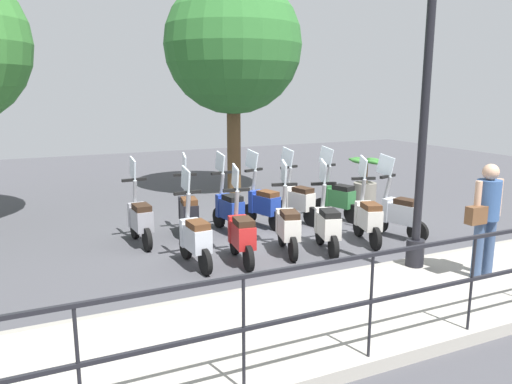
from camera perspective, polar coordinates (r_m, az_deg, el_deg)
The scene contains 19 objects.
ground_plane at distance 9.26m, azimuth 3.34°, elevation -5.42°, with size 28.00×28.00×0.00m, color #424247.
promenade_walkway at distance 6.80m, azimuth 16.30°, elevation -11.72°, with size 2.20×20.00×0.15m.
fence_railing at distance 5.83m, azimuth 23.58°, elevation -7.59°, with size 0.04×16.03×1.07m.
lamp_post_near at distance 7.44m, azimuth 18.60°, elevation 7.19°, with size 0.26×0.90×4.64m.
pedestrian_with_bag at distance 7.50m, azimuth 24.81°, elevation -2.08°, with size 0.32×0.65×1.59m.
tree_distant at distance 13.22m, azimuth -2.65°, elevation 16.37°, with size 3.50×3.50×5.57m.
potted_palm at distance 12.61m, azimuth 12.37°, elevation 1.02°, with size 1.06×0.66×1.05m.
scooter_near_0 at distance 9.59m, azimuth 16.00°, elevation -2.27°, with size 1.20×0.55×1.54m.
scooter_near_1 at distance 9.14m, azimuth 12.63°, elevation -2.79°, with size 1.20×0.54×1.54m.
scooter_near_2 at distance 8.52m, azimuth 8.12°, elevation -3.67°, with size 1.20×0.54×1.54m.
scooter_near_3 at distance 8.38m, azimuth 3.64°, elevation -3.84°, with size 1.21×0.53×1.54m.
scooter_near_4 at distance 7.92m, azimuth -1.70°, elevation -4.74°, with size 1.23×0.45×1.54m.
scooter_near_5 at distance 7.80m, azimuth -7.01°, elevation -5.10°, with size 1.23×0.44×1.54m.
scooter_far_0 at distance 10.64m, azimuth 9.29°, elevation -0.61°, with size 1.20×0.55×1.54m.
scooter_far_1 at distance 10.33m, azimuth 4.80°, elevation -0.87°, with size 1.21×0.52×1.54m.
scooter_far_2 at distance 9.93m, azimuth 0.79°, elevation -1.35°, with size 1.20×0.54×1.54m.
scooter_far_3 at distance 9.57m, azimuth -3.12°, elevation -1.86°, with size 1.23×0.44×1.54m.
scooter_far_4 at distance 9.41m, azimuth -7.75°, elevation -2.18°, with size 1.23×0.46×1.54m.
scooter_far_5 at distance 9.06m, azimuth -13.11°, elevation -2.93°, with size 1.23×0.44×1.54m.
Camera 1 is at (-7.78, 4.22, 2.73)m, focal length 35.00 mm.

